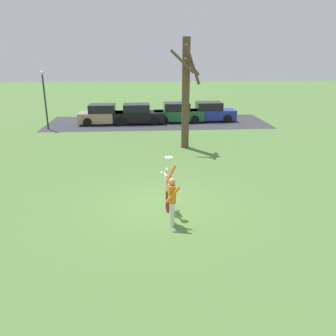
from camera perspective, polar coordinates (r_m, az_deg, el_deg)
ground_plane at (r=12.77m, az=-1.05°, el=-6.46°), size 120.00×120.00×0.00m
person_catcher at (r=12.06m, az=-0.01°, el=-2.94°), size 0.49×0.55×2.08m
person_defender at (r=11.08m, az=0.67°, el=-4.97°), size 0.49×0.56×2.04m
frisbee_disc at (r=11.48m, az=0.13°, el=1.80°), size 0.27×0.27×0.02m
parked_car_tan at (r=28.16m, az=-10.75°, el=8.79°), size 4.12×2.08×1.59m
parked_car_black at (r=28.00m, az=-5.09°, el=8.99°), size 4.12×2.08×1.59m
parked_car_green at (r=28.58m, az=1.69°, el=9.25°), size 4.12×2.08×1.59m
parked_car_blue at (r=29.20m, az=7.12°, el=9.32°), size 4.12×2.08×1.59m
parking_strip at (r=28.44m, az=-1.73°, el=7.72°), size 18.06×6.40×0.01m
bare_tree_tall at (r=20.13m, az=3.06°, el=12.73°), size 1.82×1.21×6.34m
lamppost_by_lot at (r=27.04m, az=-20.15°, el=11.58°), size 0.28×0.28×4.26m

